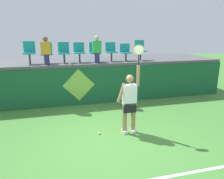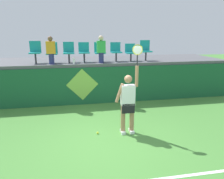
# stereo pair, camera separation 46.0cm
# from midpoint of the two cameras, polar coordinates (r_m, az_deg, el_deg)

# --- Properties ---
(ground_plane) EXTENTS (40.00, 40.00, 0.00)m
(ground_plane) POSITION_cam_midpoint_polar(r_m,az_deg,el_deg) (5.99, -2.35, -13.56)
(ground_plane) COLOR #478438
(court_back_wall) EXTENTS (11.98, 0.20, 1.51)m
(court_back_wall) POSITION_cam_midpoint_polar(r_m,az_deg,el_deg) (8.78, -7.05, 1.01)
(court_back_wall) COLOR #195633
(court_back_wall) RESTS_ON ground_plane
(spectator_platform) EXTENTS (11.98, 2.88, 0.12)m
(spectator_platform) POSITION_cam_midpoint_polar(r_m,az_deg,el_deg) (9.99, -8.30, 7.42)
(spectator_platform) COLOR #56565B
(spectator_platform) RESTS_ON court_back_wall
(tennis_player) EXTENTS (0.75, 0.27, 2.54)m
(tennis_player) POSITION_cam_midpoint_polar(r_m,az_deg,el_deg) (6.13, 2.50, -3.04)
(tennis_player) COLOR white
(tennis_player) RESTS_ON ground_plane
(tennis_ball) EXTENTS (0.07, 0.07, 0.07)m
(tennis_ball) POSITION_cam_midpoint_polar(r_m,az_deg,el_deg) (6.37, -5.43, -11.46)
(tennis_ball) COLOR #D1E533
(tennis_ball) RESTS_ON ground_plane
(water_bottle) EXTENTS (0.08, 0.08, 0.24)m
(water_bottle) POSITION_cam_midpoint_polar(r_m,az_deg,el_deg) (8.61, -12.59, 7.22)
(water_bottle) COLOR white
(water_bottle) RESTS_ON spectator_platform
(stadium_chair_0) EXTENTS (0.44, 0.42, 0.88)m
(stadium_chair_0) POSITION_cam_midpoint_polar(r_m,az_deg,el_deg) (9.21, -22.32, 9.29)
(stadium_chair_0) COLOR #38383D
(stadium_chair_0) RESTS_ON spectator_platform
(stadium_chair_1) EXTENTS (0.44, 0.42, 0.82)m
(stadium_chair_1) POSITION_cam_midpoint_polar(r_m,az_deg,el_deg) (9.16, -18.26, 9.35)
(stadium_chair_1) COLOR #38383D
(stadium_chair_1) RESTS_ON spectator_platform
(stadium_chair_2) EXTENTS (0.44, 0.42, 0.83)m
(stadium_chair_2) POSITION_cam_midpoint_polar(r_m,az_deg,el_deg) (9.14, -14.01, 9.72)
(stadium_chair_2) COLOR #38383D
(stadium_chair_2) RESTS_ON spectator_platform
(stadium_chair_3) EXTENTS (0.44, 0.42, 0.81)m
(stadium_chair_3) POSITION_cam_midpoint_polar(r_m,az_deg,el_deg) (9.17, -10.08, 9.92)
(stadium_chair_3) COLOR #38383D
(stadium_chair_3) RESTS_ON spectator_platform
(stadium_chair_4) EXTENTS (0.44, 0.42, 0.81)m
(stadium_chair_4) POSITION_cam_midpoint_polar(r_m,az_deg,el_deg) (9.25, -5.93, 10.03)
(stadium_chair_4) COLOR #38383D
(stadium_chair_4) RESTS_ON spectator_platform
(stadium_chair_5) EXTENTS (0.44, 0.42, 0.80)m
(stadium_chair_5) POSITION_cam_midpoint_polar(r_m,az_deg,el_deg) (9.37, -1.67, 10.21)
(stadium_chair_5) COLOR #38383D
(stadium_chair_5) RESTS_ON spectator_platform
(stadium_chair_6) EXTENTS (0.44, 0.42, 0.73)m
(stadium_chair_6) POSITION_cam_midpoint_polar(r_m,az_deg,el_deg) (9.54, 2.18, 10.02)
(stadium_chair_6) COLOR #38383D
(stadium_chair_6) RESTS_ON spectator_platform
(stadium_chair_7) EXTENTS (0.44, 0.42, 0.87)m
(stadium_chair_7) POSITION_cam_midpoint_polar(r_m,az_deg,el_deg) (9.76, 6.04, 10.52)
(stadium_chair_7) COLOR #38383D
(stadium_chair_7) RESTS_ON spectator_platform
(spectator_0) EXTENTS (0.34, 0.20, 1.07)m
(spectator_0) POSITION_cam_midpoint_polar(r_m,az_deg,el_deg) (8.73, -18.46, 9.78)
(spectator_0) COLOR navy
(spectator_0) RESTS_ON spectator_platform
(spectator_1) EXTENTS (0.34, 0.20, 1.09)m
(spectator_1) POSITION_cam_midpoint_polar(r_m,az_deg,el_deg) (8.81, -5.51, 10.62)
(spectator_1) COLOR navy
(spectator_1) RESTS_ON spectator_platform
(wall_signage_mount) EXTENTS (1.27, 0.01, 1.46)m
(wall_signage_mount) POSITION_cam_midpoint_polar(r_m,az_deg,el_deg) (8.85, -10.01, -4.08)
(wall_signage_mount) COLOR #195633
(wall_signage_mount) RESTS_ON ground_plane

